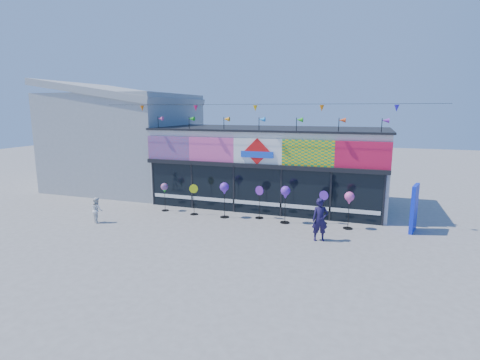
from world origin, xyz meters
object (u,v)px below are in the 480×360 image
at_px(spinner_0, 164,189).
at_px(spinner_6, 349,199).
at_px(spinner_4, 285,194).
at_px(spinner_5, 323,206).
at_px(spinner_3, 259,201).
at_px(spinner_1, 194,199).
at_px(blue_sign, 414,208).
at_px(spinner_2, 224,190).
at_px(child, 97,210).
at_px(adult_man, 320,220).

relative_size(spinner_0, spinner_6, 0.88).
bearing_deg(spinner_4, spinner_5, 16.19).
bearing_deg(spinner_4, spinner_3, 165.15).
xyz_separation_m(spinner_0, spinner_1, (1.70, -0.16, -0.35)).
distance_m(blue_sign, spinner_2, 8.29).
relative_size(spinner_0, spinner_3, 0.92).
height_order(spinner_1, child, spinner_1).
xyz_separation_m(blue_sign, child, (-13.47, -3.19, -0.43)).
xyz_separation_m(spinner_1, spinner_4, (4.50, 0.09, 0.57)).
distance_m(spinner_4, spinner_5, 1.80).
height_order(spinner_0, spinner_3, spinner_3).
bearing_deg(spinner_6, blue_sign, 10.42).
bearing_deg(spinner_1, child, -144.62).
distance_m(spinner_1, spinner_4, 4.53).
relative_size(blue_sign, spinner_4, 1.18).
xyz_separation_m(spinner_1, spinner_6, (7.25, 0.14, 0.52)).
distance_m(spinner_5, spinner_6, 1.30).
relative_size(adult_man, child, 1.46).
xyz_separation_m(spinner_2, spinner_4, (2.91, 0.06, 0.01)).
xyz_separation_m(spinner_1, child, (-3.62, -2.57, -0.21)).
bearing_deg(spinner_4, spinner_1, -178.89).
relative_size(spinner_0, adult_man, 0.85).
bearing_deg(child, adult_man, -141.99).
distance_m(spinner_1, spinner_6, 7.27).
relative_size(blue_sign, child, 1.74).
height_order(spinner_4, spinner_6, spinner_4).
height_order(spinner_0, child, spinner_0).
bearing_deg(child, spinner_4, -128.51).
relative_size(spinner_6, child, 1.41).
distance_m(spinner_0, spinner_4, 6.20).
bearing_deg(spinner_3, spinner_5, 2.52).
bearing_deg(blue_sign, spinner_5, -164.81).
bearing_deg(spinner_2, spinner_6, 1.12).
bearing_deg(spinner_5, spinner_6, -20.89).
bearing_deg(spinner_6, spinner_5, 159.11).
bearing_deg(spinner_0, spinner_3, 3.25).
xyz_separation_m(spinner_0, spinner_6, (8.95, -0.02, 0.16)).
height_order(spinner_0, spinner_1, spinner_1).
bearing_deg(adult_man, spinner_4, 116.27).
relative_size(blue_sign, spinner_3, 1.29).
bearing_deg(spinner_2, blue_sign, 4.07).
distance_m(spinner_6, child, 11.23).
distance_m(spinner_2, adult_man, 5.04).
distance_m(spinner_2, spinner_6, 5.67).
bearing_deg(spinner_5, spinner_2, -173.28).
xyz_separation_m(spinner_3, adult_man, (3.08, -2.20, 0.02)).
relative_size(spinner_4, adult_man, 1.01).
bearing_deg(blue_sign, spinner_3, -164.05).
relative_size(spinner_0, spinner_2, 0.84).
bearing_deg(spinner_1, adult_man, -15.73).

